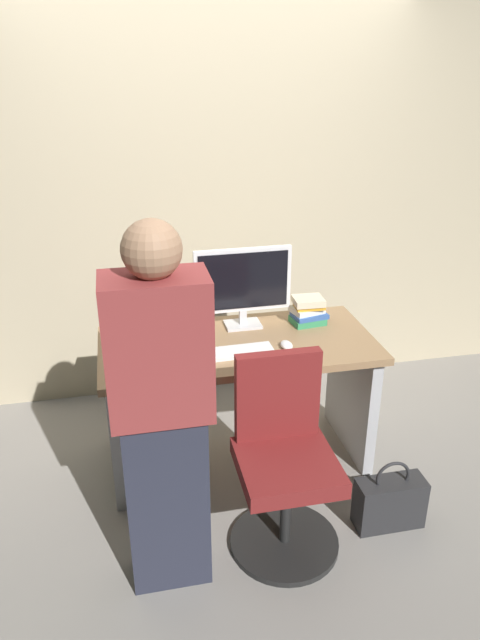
% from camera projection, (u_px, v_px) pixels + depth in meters
% --- Properties ---
extents(ground_plane, '(9.00, 9.00, 0.00)m').
position_uv_depth(ground_plane, '(238.00, 457.00, 3.46)').
color(ground_plane, gray).
extents(wall_back, '(6.40, 0.10, 3.00)m').
position_uv_depth(wall_back, '(207.00, 170.00, 3.69)').
color(wall_back, tan).
rests_on(wall_back, ground).
extents(desk, '(1.47, 0.71, 0.75)m').
position_uv_depth(desk, '(238.00, 380.00, 3.25)').
color(desk, '#93704C').
rests_on(desk, ground).
extents(office_chair, '(0.52, 0.52, 0.94)m').
position_uv_depth(office_chair, '(284.00, 465.00, 2.72)').
color(office_chair, black).
rests_on(office_chair, ground).
extents(person_at_desk, '(0.40, 0.24, 1.64)m').
position_uv_depth(person_at_desk, '(162.00, 416.00, 2.35)').
color(person_at_desk, '#262838').
rests_on(person_at_desk, ground).
extents(monitor, '(0.54, 0.14, 0.46)m').
position_uv_depth(monitor, '(243.00, 283.00, 3.24)').
color(monitor, silver).
rests_on(monitor, desk).
extents(keyboard, '(0.43, 0.14, 0.02)m').
position_uv_depth(keyboard, '(232.00, 353.00, 3.02)').
color(keyboard, white).
rests_on(keyboard, desk).
extents(mouse, '(0.06, 0.10, 0.03)m').
position_uv_depth(mouse, '(287.00, 345.00, 3.08)').
color(mouse, white).
rests_on(mouse, desk).
extents(cup_near_keyboard, '(0.08, 0.08, 0.09)m').
position_uv_depth(cup_near_keyboard, '(169.00, 352.00, 2.95)').
color(cup_near_keyboard, '#3372B2').
rests_on(cup_near_keyboard, desk).
extents(cup_by_monitor, '(0.08, 0.08, 0.08)m').
position_uv_depth(cup_by_monitor, '(138.00, 332.00, 3.17)').
color(cup_by_monitor, '#D84C3F').
rests_on(cup_by_monitor, desk).
extents(book_stack, '(0.21, 0.18, 0.15)m').
position_uv_depth(book_stack, '(308.00, 311.00, 3.35)').
color(book_stack, '#338C59').
rests_on(book_stack, desk).
extents(handbag, '(0.34, 0.14, 0.38)m').
position_uv_depth(handbag, '(390.00, 502.00, 2.92)').
color(handbag, '#262628').
rests_on(handbag, ground).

